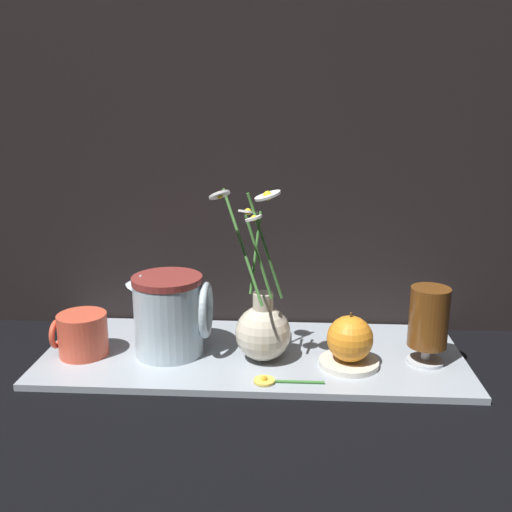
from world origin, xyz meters
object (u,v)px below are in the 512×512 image
at_px(ceramic_pitcher, 170,312).
at_px(yellow_mug, 82,334).
at_px(vase_with_flowers, 263,327).
at_px(tea_glass, 429,320).
at_px(orange_fruit, 350,339).

bearing_deg(ceramic_pitcher, yellow_mug, -173.84).
distance_m(vase_with_flowers, tea_glass, 0.29).
xyz_separation_m(vase_with_flowers, orange_fruit, (0.15, -0.02, -0.01)).
distance_m(yellow_mug, tea_glass, 0.63).
distance_m(ceramic_pitcher, orange_fruit, 0.33).
height_order(yellow_mug, ceramic_pitcher, ceramic_pitcher).
relative_size(ceramic_pitcher, orange_fruit, 1.78).
bearing_deg(orange_fruit, tea_glass, 8.12).
height_order(ceramic_pitcher, tea_glass, ceramic_pitcher).
xyz_separation_m(ceramic_pitcher, orange_fruit, (0.33, -0.03, -0.03)).
bearing_deg(yellow_mug, ceramic_pitcher, 6.16).
relative_size(yellow_mug, tea_glass, 0.71).
bearing_deg(tea_glass, orange_fruit, -171.88).
bearing_deg(ceramic_pitcher, tea_glass, -1.80).
bearing_deg(tea_glass, vase_with_flowers, -179.35).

